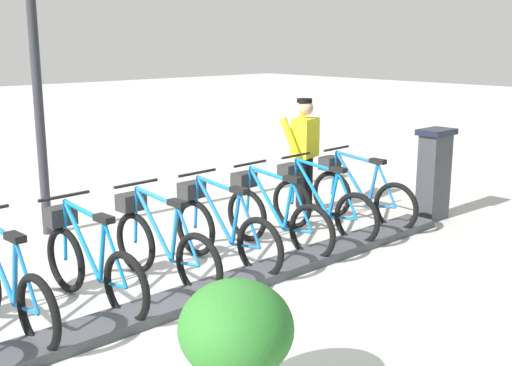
# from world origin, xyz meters

# --- Properties ---
(ground_plane) EXTENTS (60.00, 60.00, 0.00)m
(ground_plane) POSITION_xyz_m (0.00, 0.00, 0.00)
(ground_plane) COLOR beige
(dock_rail_base) EXTENTS (0.44, 8.11, 0.10)m
(dock_rail_base) POSITION_xyz_m (0.00, 0.00, 0.05)
(dock_rail_base) COLOR #47474C
(dock_rail_base) RESTS_ON ground
(payment_kiosk) EXTENTS (0.36, 0.52, 1.28)m
(payment_kiosk) POSITION_xyz_m (0.05, -4.40, 0.67)
(payment_kiosk) COLOR #38383D
(payment_kiosk) RESTS_ON ground
(bike_docked_0) EXTENTS (1.72, 0.54, 1.02)m
(bike_docked_0) POSITION_xyz_m (0.62, -3.45, 0.43)
(bike_docked_0) COLOR black
(bike_docked_0) RESTS_ON ground
(bike_docked_1) EXTENTS (1.72, 0.54, 1.02)m
(bike_docked_1) POSITION_xyz_m (0.62, -2.64, 0.43)
(bike_docked_1) COLOR black
(bike_docked_1) RESTS_ON ground
(bike_docked_2) EXTENTS (1.72, 0.54, 1.02)m
(bike_docked_2) POSITION_xyz_m (0.62, -1.83, 0.43)
(bike_docked_2) COLOR black
(bike_docked_2) RESTS_ON ground
(bike_docked_3) EXTENTS (1.72, 0.54, 1.02)m
(bike_docked_3) POSITION_xyz_m (0.62, -1.01, 0.43)
(bike_docked_3) COLOR black
(bike_docked_3) RESTS_ON ground
(bike_docked_4) EXTENTS (1.72, 0.54, 1.02)m
(bike_docked_4) POSITION_xyz_m (0.62, -0.20, 0.43)
(bike_docked_4) COLOR black
(bike_docked_4) RESTS_ON ground
(bike_docked_5) EXTENTS (1.72, 0.54, 1.02)m
(bike_docked_5) POSITION_xyz_m (0.62, 0.61, 0.43)
(bike_docked_5) COLOR black
(bike_docked_5) RESTS_ON ground
(bike_docked_6) EXTENTS (1.72, 0.54, 1.02)m
(bike_docked_6) POSITION_xyz_m (0.62, 1.42, 0.43)
(bike_docked_6) COLOR black
(bike_docked_6) RESTS_ON ground
(worker_near_rack) EXTENTS (0.51, 0.68, 1.66)m
(worker_near_rack) POSITION_xyz_m (1.55, -3.35, 0.91)
(worker_near_rack) COLOR white
(worker_near_rack) RESTS_ON ground
(lamp_post) EXTENTS (0.32, 0.32, 4.43)m
(lamp_post) POSITION_xyz_m (3.08, -0.10, 2.85)
(lamp_post) COLOR #2D2D33
(lamp_post) RESTS_ON ground
(planter_bush) EXTENTS (0.76, 0.76, 0.97)m
(planter_bush) POSITION_xyz_m (-1.75, 0.84, 0.54)
(planter_bush) COLOR #59544C
(planter_bush) RESTS_ON ground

